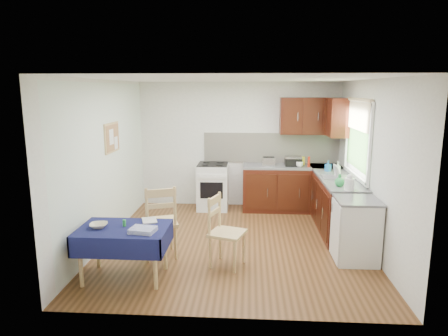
# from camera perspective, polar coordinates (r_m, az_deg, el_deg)

# --- Properties ---
(floor) EXTENTS (4.20, 4.20, 0.00)m
(floor) POSITION_cam_1_polar(r_m,az_deg,el_deg) (6.35, 1.50, -10.60)
(floor) COLOR #4B2D14
(floor) RESTS_ON ground
(ceiling) EXTENTS (4.00, 4.20, 0.02)m
(ceiling) POSITION_cam_1_polar(r_m,az_deg,el_deg) (5.89, 1.63, 12.59)
(ceiling) COLOR white
(ceiling) RESTS_ON wall_back
(wall_back) EXTENTS (4.00, 0.02, 2.50)m
(wall_back) POSITION_cam_1_polar(r_m,az_deg,el_deg) (8.07, 2.12, 3.31)
(wall_back) COLOR white
(wall_back) RESTS_ON ground
(wall_front) EXTENTS (4.00, 0.02, 2.50)m
(wall_front) POSITION_cam_1_polar(r_m,az_deg,el_deg) (3.95, 0.43, -5.04)
(wall_front) COLOR white
(wall_front) RESTS_ON ground
(wall_left) EXTENTS (0.02, 4.20, 2.50)m
(wall_left) POSITION_cam_1_polar(r_m,az_deg,el_deg) (6.39, -16.67, 0.75)
(wall_left) COLOR white
(wall_left) RESTS_ON ground
(wall_right) EXTENTS (0.02, 4.20, 2.50)m
(wall_right) POSITION_cam_1_polar(r_m,az_deg,el_deg) (6.25, 20.21, 0.31)
(wall_right) COLOR white
(wall_right) RESTS_ON ground
(base_cabinets) EXTENTS (1.90, 2.30, 0.86)m
(base_cabinets) POSITION_cam_1_polar(r_m,az_deg,el_deg) (7.49, 12.35, -3.97)
(base_cabinets) COLOR #361209
(base_cabinets) RESTS_ON ground
(worktop_back) EXTENTS (1.90, 0.60, 0.04)m
(worktop_back) POSITION_cam_1_polar(r_m,az_deg,el_deg) (7.87, 9.70, 0.23)
(worktop_back) COLOR slate
(worktop_back) RESTS_ON base_cabinets
(worktop_right) EXTENTS (0.60, 1.70, 0.04)m
(worktop_right) POSITION_cam_1_polar(r_m,az_deg,el_deg) (6.87, 16.09, -1.66)
(worktop_right) COLOR slate
(worktop_right) RESTS_ON base_cabinets
(worktop_corner) EXTENTS (0.60, 0.60, 0.04)m
(worktop_corner) POSITION_cam_1_polar(r_m,az_deg,el_deg) (7.97, 14.35, 0.17)
(worktop_corner) COLOR slate
(worktop_corner) RESTS_ON base_cabinets
(splashback) EXTENTS (2.70, 0.02, 0.60)m
(splashback) POSITION_cam_1_polar(r_m,az_deg,el_deg) (8.07, 6.74, 2.88)
(splashback) COLOR silver
(splashback) RESTS_ON wall_back
(upper_cabinets) EXTENTS (1.20, 0.85, 0.70)m
(upper_cabinets) POSITION_cam_1_polar(r_m,az_deg,el_deg) (7.82, 13.42, 7.18)
(upper_cabinets) COLOR #361209
(upper_cabinets) RESTS_ON wall_back
(stove) EXTENTS (0.60, 0.61, 0.92)m
(stove) POSITION_cam_1_polar(r_m,az_deg,el_deg) (7.95, -1.59, -2.61)
(stove) COLOR white
(stove) RESTS_ON ground
(window) EXTENTS (0.04, 1.48, 1.26)m
(window) POSITION_cam_1_polar(r_m,az_deg,el_deg) (6.86, 18.57, 4.71)
(window) COLOR #2C5221
(window) RESTS_ON wall_right
(fridge) EXTENTS (0.58, 0.60, 0.89)m
(fridge) POSITION_cam_1_polar(r_m,az_deg,el_deg) (5.86, 18.34, -8.45)
(fridge) COLOR white
(fridge) RESTS_ON ground
(corkboard) EXTENTS (0.04, 0.62, 0.47)m
(corkboard) POSITION_cam_1_polar(r_m,az_deg,el_deg) (6.61, -15.71, 4.20)
(corkboard) COLOR tan
(corkboard) RESTS_ON wall_left
(dining_table) EXTENTS (1.11, 0.75, 0.67)m
(dining_table) POSITION_cam_1_polar(r_m,az_deg,el_deg) (5.20, -14.13, -9.33)
(dining_table) COLOR #0F103D
(dining_table) RESTS_ON ground
(chair_far) EXTENTS (0.60, 0.60, 1.06)m
(chair_far) POSITION_cam_1_polar(r_m,az_deg,el_deg) (5.71, -9.12, -7.29)
(chair_far) COLOR tan
(chair_far) RESTS_ON ground
(chair_near) EXTENTS (0.54, 0.54, 0.97)m
(chair_near) POSITION_cam_1_polar(r_m,az_deg,el_deg) (5.41, -0.03, -8.71)
(chair_near) COLOR tan
(chair_near) RESTS_ON ground
(toaster) EXTENTS (0.25, 0.15, 0.19)m
(toaster) POSITION_cam_1_polar(r_m,az_deg,el_deg) (7.72, 6.38, 0.90)
(toaster) COLOR #B2B1B6
(toaster) RESTS_ON worktop_back
(sandwich_press) EXTENTS (0.31, 0.27, 0.18)m
(sandwich_press) POSITION_cam_1_polar(r_m,az_deg,el_deg) (7.83, 9.85, 0.98)
(sandwich_press) COLOR black
(sandwich_press) RESTS_ON worktop_back
(sauce_bottle) EXTENTS (0.05, 0.05, 0.20)m
(sauce_bottle) POSITION_cam_1_polar(r_m,az_deg,el_deg) (7.74, 12.02, 0.86)
(sauce_bottle) COLOR red
(sauce_bottle) RESTS_ON worktop_back
(yellow_packet) EXTENTS (0.12, 0.08, 0.15)m
(yellow_packet) POSITION_cam_1_polar(r_m,az_deg,el_deg) (7.96, 11.01, 1.02)
(yellow_packet) COLOR yellow
(yellow_packet) RESTS_ON worktop_back
(dish_rack) EXTENTS (0.46, 0.35, 0.22)m
(dish_rack) POSITION_cam_1_polar(r_m,az_deg,el_deg) (6.91, 15.77, -1.18)
(dish_rack) COLOR gray
(dish_rack) RESTS_ON worktop_right
(kettle) EXTENTS (0.14, 0.14, 0.24)m
(kettle) POSITION_cam_1_polar(r_m,az_deg,el_deg) (6.12, 17.50, -2.06)
(kettle) COLOR white
(kettle) RESTS_ON worktop_right
(cup) EXTENTS (0.16, 0.16, 0.11)m
(cup) POSITION_cam_1_polar(r_m,az_deg,el_deg) (7.73, 10.74, 0.54)
(cup) COLOR white
(cup) RESTS_ON worktop_back
(soap_bottle_a) EXTENTS (0.14, 0.14, 0.27)m
(soap_bottle_a) POSITION_cam_1_polar(r_m,az_deg,el_deg) (6.96, 15.93, -0.19)
(soap_bottle_a) COLOR white
(soap_bottle_a) RESTS_ON worktop_right
(soap_bottle_b) EXTENTS (0.12, 0.12, 0.19)m
(soap_bottle_b) POSITION_cam_1_polar(r_m,az_deg,el_deg) (7.42, 14.63, 0.28)
(soap_bottle_b) COLOR #1F6DB9
(soap_bottle_b) RESTS_ON worktop_right
(soap_bottle_c) EXTENTS (0.20, 0.20, 0.19)m
(soap_bottle_c) POSITION_cam_1_polar(r_m,az_deg,el_deg) (6.32, 16.18, -1.69)
(soap_bottle_c) COLOR green
(soap_bottle_c) RESTS_ON worktop_right
(plate_bowl) EXTENTS (0.26, 0.26, 0.05)m
(plate_bowl) POSITION_cam_1_polar(r_m,az_deg,el_deg) (5.24, -17.48, -7.83)
(plate_bowl) COLOR beige
(plate_bowl) RESTS_ON dining_table
(book) EXTENTS (0.25, 0.29, 0.02)m
(book) POSITION_cam_1_polar(r_m,az_deg,el_deg) (5.31, -11.58, -7.45)
(book) COLOR white
(book) RESTS_ON dining_table
(spice_jar) EXTENTS (0.04, 0.04, 0.08)m
(spice_jar) POSITION_cam_1_polar(r_m,az_deg,el_deg) (5.19, -14.05, -7.63)
(spice_jar) COLOR green
(spice_jar) RESTS_ON dining_table
(tea_towel) EXTENTS (0.33, 0.27, 0.05)m
(tea_towel) POSITION_cam_1_polar(r_m,az_deg,el_deg) (4.94, -11.52, -8.67)
(tea_towel) COLOR navy
(tea_towel) RESTS_ON dining_table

